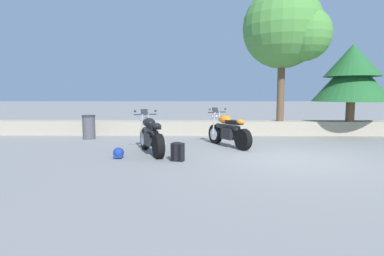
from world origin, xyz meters
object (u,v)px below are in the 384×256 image
object	(u,v)px
motorcycle_orange_centre	(228,131)
pine_tree_mid_left	(352,74)
rider_backpack	(178,151)
rider_helmet	(118,153)
motorcycle_black_near_left	(151,136)
trash_bin	(89,127)
leafy_tree_far_left	(287,30)

from	to	relation	value
motorcycle_orange_centre	pine_tree_mid_left	distance (m)	5.92
motorcycle_orange_centre	rider_backpack	distance (m)	2.60
rider_helmet	pine_tree_mid_left	bearing A→B (deg)	29.82
motorcycle_black_near_left	rider_helmet	world-z (taller)	motorcycle_black_near_left
motorcycle_black_near_left	rider_helmet	size ratio (longest dim) A/B	7.01
motorcycle_orange_centre	rider_backpack	size ratio (longest dim) A/B	3.96
motorcycle_orange_centre	trash_bin	distance (m)	5.08
motorcycle_black_near_left	rider_backpack	bearing A→B (deg)	-51.41
motorcycle_black_near_left	leafy_tree_far_left	xyz separation A→B (m)	(4.67, 3.89, 3.55)
motorcycle_orange_centre	rider_backpack	world-z (taller)	motorcycle_orange_centre
motorcycle_black_near_left	rider_helmet	xyz separation A→B (m)	(-0.72, -0.71, -0.35)
motorcycle_black_near_left	rider_backpack	distance (m)	1.29
motorcycle_orange_centre	pine_tree_mid_left	size ratio (longest dim) A/B	0.63
rider_helmet	leafy_tree_far_left	world-z (taller)	leafy_tree_far_left
rider_backpack	rider_helmet	xyz separation A→B (m)	(-1.51, 0.28, -0.11)
pine_tree_mid_left	trash_bin	size ratio (longest dim) A/B	3.43
rider_helmet	leafy_tree_far_left	size ratio (longest dim) A/B	0.06
leafy_tree_far_left	rider_helmet	bearing A→B (deg)	-139.49
rider_helmet	trash_bin	bearing A→B (deg)	118.90
rider_backpack	leafy_tree_far_left	world-z (taller)	leafy_tree_far_left
leafy_tree_far_left	trash_bin	world-z (taller)	leafy_tree_far_left
motorcycle_orange_centre	leafy_tree_far_left	bearing A→B (deg)	47.97
leafy_tree_far_left	pine_tree_mid_left	size ratio (longest dim) A/B	1.73
leafy_tree_far_left	trash_bin	distance (m)	8.21
motorcycle_black_near_left	motorcycle_orange_centre	world-z (taller)	same
pine_tree_mid_left	trash_bin	bearing A→B (deg)	-173.74
motorcycle_black_near_left	trash_bin	xyz separation A→B (m)	(-2.62, 2.74, -0.05)
rider_helmet	leafy_tree_far_left	distance (m)	8.09
leafy_tree_far_left	trash_bin	bearing A→B (deg)	-170.99
motorcycle_black_near_left	pine_tree_mid_left	size ratio (longest dim) A/B	0.67
rider_helmet	pine_tree_mid_left	distance (m)	9.36
rider_backpack	trash_bin	bearing A→B (deg)	132.47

